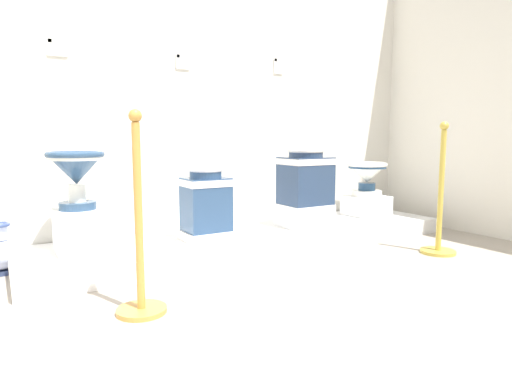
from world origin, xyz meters
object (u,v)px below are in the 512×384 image
at_px(antique_toilet_central_ornate, 206,197).
at_px(decorative_vase_companion, 1,253).
at_px(info_placard_first, 57,47).
at_px(stanchion_post_near_left, 140,253).
at_px(antique_toilet_slender_white, 305,175).
at_px(plinth_block_squat_floral, 366,206).
at_px(antique_toilet_tall_cobalt, 76,169).
at_px(stanchion_post_near_right, 440,215).
at_px(plinth_block_central_ornate, 206,235).
at_px(info_placard_third, 278,65).
at_px(info_placard_second, 182,61).
at_px(plinth_block_tall_cobalt, 79,230).
at_px(plinth_block_slender_white, 305,215).
at_px(antique_toilet_squat_floral, 367,174).

bearing_deg(antique_toilet_central_ornate, decorative_vase_companion, 167.03).
bearing_deg(info_placard_first, stanchion_post_near_left, -82.61).
relative_size(antique_toilet_slender_white, plinth_block_squat_floral, 1.28).
bearing_deg(antique_toilet_central_ornate, stanchion_post_near_left, -132.26).
bearing_deg(antique_toilet_tall_cobalt, antique_toilet_central_ornate, -7.27).
bearing_deg(stanchion_post_near_right, antique_toilet_central_ornate, 151.66).
height_order(plinth_block_central_ornate, info_placard_third, info_placard_third).
bearing_deg(stanchion_post_near_left, info_placard_first, 97.39).
height_order(antique_toilet_central_ornate, info_placard_second, info_placard_second).
xyz_separation_m(plinth_block_squat_floral, info_placard_second, (-1.70, 0.35, 1.25)).
bearing_deg(plinth_block_squat_floral, info_placard_third, 156.20).
bearing_deg(plinth_block_squat_floral, antique_toilet_central_ornate, -175.89).
height_order(plinth_block_squat_floral, decorative_vase_companion, decorative_vase_companion).
bearing_deg(info_placard_second, info_placard_third, 0.00).
xyz_separation_m(antique_toilet_tall_cobalt, stanchion_post_near_right, (2.38, -0.93, -0.38)).
bearing_deg(antique_toilet_tall_cobalt, antique_toilet_slender_white, -3.33).
xyz_separation_m(info_placard_second, stanchion_post_near_left, (-0.75, -1.26, -1.16)).
distance_m(antique_toilet_tall_cobalt, antique_toilet_central_ornate, 0.89).
bearing_deg(antique_toilet_central_ornate, info_placard_second, 86.36).
distance_m(antique_toilet_tall_cobalt, info_placard_first, 0.90).
distance_m(plinth_block_tall_cobalt, antique_toilet_tall_cobalt, 0.40).
height_order(decorative_vase_companion, stanchion_post_near_right, stanchion_post_near_right).
relative_size(info_placard_first, stanchion_post_near_left, 0.13).
xyz_separation_m(plinth_block_tall_cobalt, info_placard_third, (1.80, 0.36, 1.25)).
bearing_deg(antique_toilet_tall_cobalt, plinth_block_slender_white, -3.33).
bearing_deg(plinth_block_tall_cobalt, antique_toilet_slender_white, -3.33).
bearing_deg(antique_toilet_slender_white, plinth_block_central_ornate, -179.59).
bearing_deg(plinth_block_tall_cobalt, stanchion_post_near_right, -21.40).
distance_m(decorative_vase_companion, stanchion_post_near_left, 1.25).
height_order(plinth_block_tall_cobalt, info_placard_third, info_placard_third).
bearing_deg(info_placard_third, antique_toilet_squat_floral, -23.80).
relative_size(plinth_block_slender_white, plinth_block_squat_floral, 1.08).
distance_m(plinth_block_central_ornate, stanchion_post_near_right, 1.74).
height_order(antique_toilet_central_ornate, stanchion_post_near_right, stanchion_post_near_right).
relative_size(plinth_block_tall_cobalt, antique_toilet_squat_floral, 0.90).
bearing_deg(antique_toilet_slender_white, stanchion_post_near_right, -53.16).
height_order(plinth_block_tall_cobalt, antique_toilet_tall_cobalt, antique_toilet_tall_cobalt).
height_order(info_placard_second, info_placard_third, info_placard_third).
relative_size(plinth_block_tall_cobalt, info_placard_first, 2.49).
bearing_deg(plinth_block_squat_floral, info_placard_second, 168.44).
xyz_separation_m(antique_toilet_central_ornate, decorative_vase_companion, (-1.30, 0.30, -0.30)).
bearing_deg(decorative_vase_companion, antique_toilet_squat_floral, -3.29).
bearing_deg(antique_toilet_tall_cobalt, plinth_block_central_ornate, -7.27).
bearing_deg(plinth_block_central_ornate, stanchion_post_near_right, -28.34).
bearing_deg(antique_toilet_slender_white, antique_toilet_tall_cobalt, 176.67).
xyz_separation_m(plinth_block_slender_white, decorative_vase_companion, (-2.21, 0.29, -0.09)).
bearing_deg(info_placard_third, antique_toilet_slender_white, -94.49).
bearing_deg(info_placard_third, plinth_block_central_ornate, -153.37).
bearing_deg(info_placard_first, plinth_block_squat_floral, -7.59).
distance_m(antique_toilet_tall_cobalt, info_placard_second, 1.25).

